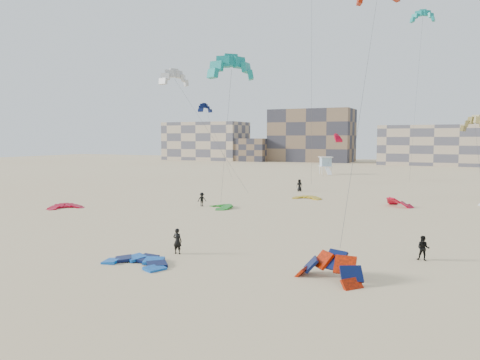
% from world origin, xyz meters
% --- Properties ---
extents(ground, '(320.00, 320.00, 0.00)m').
position_xyz_m(ground, '(0.00, 0.00, 0.00)').
color(ground, beige).
rests_on(ground, ground).
extents(kite_ground_blue, '(4.46, 4.66, 1.03)m').
position_xyz_m(kite_ground_blue, '(-1.37, -0.23, 0.00)').
color(kite_ground_blue, blue).
rests_on(kite_ground_blue, ground).
extents(kite_ground_orange, '(5.30, 5.29, 4.15)m').
position_xyz_m(kite_ground_orange, '(10.65, 1.75, 0.00)').
color(kite_ground_orange, '#EE1F00').
rests_on(kite_ground_orange, ground).
extents(kite_ground_red, '(5.41, 5.35, 1.64)m').
position_xyz_m(kite_ground_red, '(-24.06, 15.81, 0.00)').
color(kite_ground_red, '#BE0026').
rests_on(kite_ground_red, ground).
extents(kite_ground_green, '(5.20, 5.17, 1.26)m').
position_xyz_m(kite_ground_green, '(-7.87, 23.71, 0.00)').
color(kite_ground_green, '#168C26').
rests_on(kite_ground_green, ground).
extents(kite_ground_red_far, '(5.10, 5.09, 3.18)m').
position_xyz_m(kite_ground_red_far, '(10.75, 33.97, 0.00)').
color(kite_ground_red_far, '#BE0026').
rests_on(kite_ground_red_far, ground).
extents(kite_ground_yellow, '(3.64, 3.84, 0.90)m').
position_xyz_m(kite_ground_yellow, '(-1.27, 36.08, 0.00)').
color(kite_ground_yellow, gold).
rests_on(kite_ground_yellow, ground).
extents(kitesurfer_main, '(0.68, 0.46, 1.81)m').
position_xyz_m(kitesurfer_main, '(-0.55, 3.22, 0.91)').
color(kitesurfer_main, black).
rests_on(kitesurfer_main, ground).
extents(kitesurfer_b, '(0.86, 0.69, 1.66)m').
position_xyz_m(kitesurfer_b, '(15.20, 8.64, 0.83)').
color(kitesurfer_b, black).
rests_on(kitesurfer_b, ground).
extents(kitesurfer_c, '(1.16, 1.21, 1.65)m').
position_xyz_m(kitesurfer_c, '(-10.54, 23.98, 0.83)').
color(kitesurfer_c, black).
rests_on(kitesurfer_c, ground).
extents(kitesurfer_e, '(0.93, 0.63, 1.85)m').
position_xyz_m(kitesurfer_e, '(-4.98, 44.15, 0.92)').
color(kitesurfer_e, black).
rests_on(kitesurfer_e, ground).
extents(kite_fly_teal_a, '(6.48, 7.11, 15.37)m').
position_xyz_m(kite_fly_teal_a, '(-3.38, 17.56, 14.80)').
color(kite_fly_teal_a, teal).
rests_on(kite_fly_teal_a, ground).
extents(kite_fly_grey, '(12.25, 5.32, 16.23)m').
position_xyz_m(kite_fly_grey, '(-17.39, 28.85, 15.90)').
color(kite_fly_grey, silver).
rests_on(kite_fly_grey, ground).
extents(kite_fly_olive, '(4.34, 4.34, 9.60)m').
position_xyz_m(kite_fly_olive, '(18.45, 31.59, 9.50)').
color(kite_fly_olive, olive).
rests_on(kite_fly_olive, ground).
extents(kite_fly_navy, '(8.60, 4.39, 13.46)m').
position_xyz_m(kite_fly_navy, '(-24.39, 49.28, 13.34)').
color(kite_fly_navy, '#050E43').
rests_on(kite_fly_navy, ground).
extents(kite_fly_teal_b, '(4.28, 5.39, 28.14)m').
position_xyz_m(kite_fly_teal_b, '(10.70, 59.78, 27.87)').
color(kite_fly_teal_b, teal).
rests_on(kite_fly_teal_b, ground).
extents(kite_fly_red, '(3.88, 8.13, 8.49)m').
position_xyz_m(kite_fly_red, '(-4.30, 65.57, 8.00)').
color(kite_fly_red, '#BE0026').
rests_on(kite_fly_red, ground).
extents(lifeguard_tower_far, '(3.79, 5.91, 3.93)m').
position_xyz_m(lifeguard_tower_far, '(-10.34, 79.32, 1.95)').
color(lifeguard_tower_far, white).
rests_on(lifeguard_tower_far, ground).
extents(condo_west_a, '(30.00, 15.00, 14.00)m').
position_xyz_m(condo_west_a, '(-70.00, 130.00, 7.00)').
color(condo_west_a, tan).
rests_on(condo_west_a, ground).
extents(condo_west_b, '(28.00, 14.00, 18.00)m').
position_xyz_m(condo_west_b, '(-30.00, 134.00, 9.00)').
color(condo_west_b, brown).
rests_on(condo_west_b, ground).
extents(condo_mid, '(32.00, 16.00, 12.00)m').
position_xyz_m(condo_mid, '(10.00, 130.00, 6.00)').
color(condo_mid, tan).
rests_on(condo_mid, ground).
extents(condo_fill_left, '(12.00, 10.00, 8.00)m').
position_xyz_m(condo_fill_left, '(-50.00, 128.00, 4.00)').
color(condo_fill_left, brown).
rests_on(condo_fill_left, ground).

